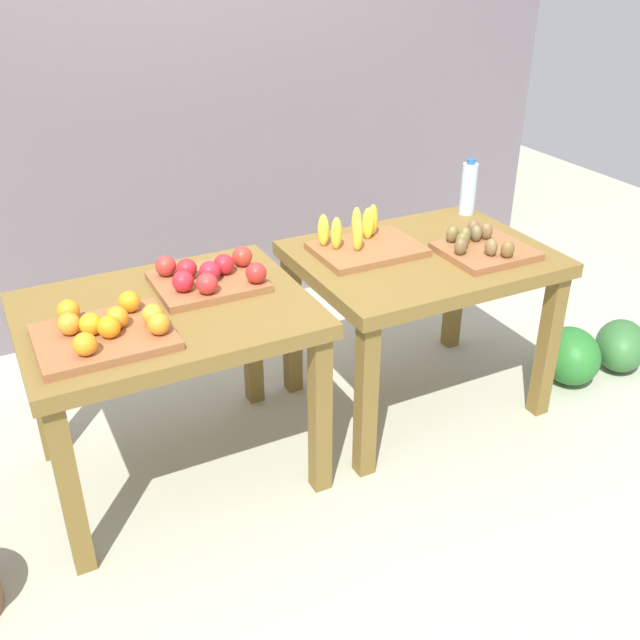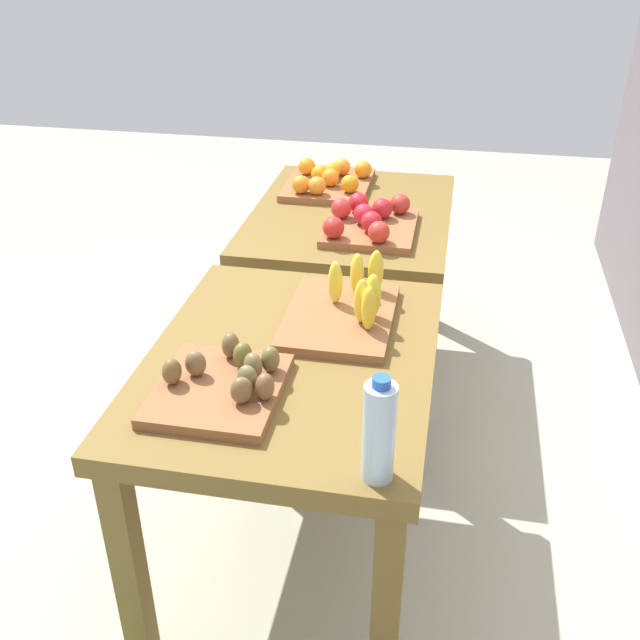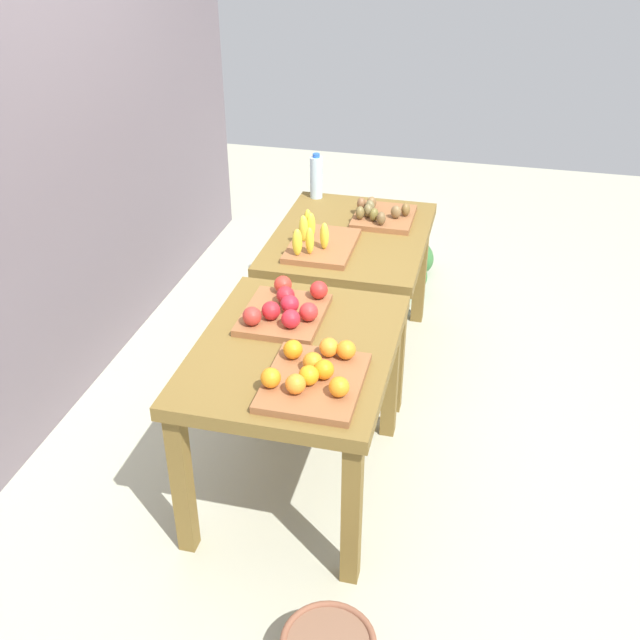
{
  "view_description": "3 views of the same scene",
  "coord_description": "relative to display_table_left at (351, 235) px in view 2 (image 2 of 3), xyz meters",
  "views": [
    {
      "loc": [
        -1.11,
        -2.34,
        1.98
      ],
      "look_at": [
        0.09,
        0.04,
        0.52
      ],
      "focal_mm": 40.95,
      "sensor_mm": 36.0,
      "label": 1
    },
    {
      "loc": [
        2.25,
        0.41,
        1.87
      ],
      "look_at": [
        0.04,
        -0.02,
        0.57
      ],
      "focal_mm": 41.33,
      "sensor_mm": 36.0,
      "label": 2
    },
    {
      "loc": [
        -3.03,
        -0.71,
        2.43
      ],
      "look_at": [
        0.03,
        0.04,
        0.52
      ],
      "focal_mm": 42.34,
      "sensor_mm": 36.0,
      "label": 3
    }
  ],
  "objects": [
    {
      "name": "ground_plane",
      "position": [
        0.56,
        0.0,
        -0.64
      ],
      "size": [
        8.0,
        8.0,
        0.0
      ],
      "primitive_type": "plane",
      "color": "#A9AA93"
    },
    {
      "name": "kiwi_bin",
      "position": [
        1.33,
        -0.13,
        0.14
      ],
      "size": [
        0.36,
        0.32,
        0.1
      ],
      "color": "brown",
      "rests_on": "display_table_right"
    },
    {
      "name": "display_table_right",
      "position": [
        1.12,
        0.0,
        0.0
      ],
      "size": [
        1.04,
        0.8,
        0.75
      ],
      "color": "brown",
      "rests_on": "ground_plane"
    },
    {
      "name": "orange_bin",
      "position": [
        -0.23,
        -0.14,
        0.15
      ],
      "size": [
        0.44,
        0.37,
        0.11
      ],
      "color": "brown",
      "rests_on": "display_table_left"
    },
    {
      "name": "water_bottle",
      "position": [
        1.57,
        0.3,
        0.23
      ],
      "size": [
        0.07,
        0.07,
        0.26
      ],
      "color": "silver",
      "rests_on": "display_table_right"
    },
    {
      "name": "display_table_left",
      "position": [
        0.0,
        0.0,
        0.0
      ],
      "size": [
        1.04,
        0.8,
        0.75
      ],
      "color": "brown",
      "rests_on": "ground_plane"
    },
    {
      "name": "banana_crate",
      "position": [
        0.9,
        0.12,
        0.15
      ],
      "size": [
        0.44,
        0.32,
        0.17
      ],
      "color": "brown",
      "rests_on": "display_table_right"
    },
    {
      "name": "wicker_basket",
      "position": [
        -0.88,
        -0.35,
        -0.55
      ],
      "size": [
        0.33,
        0.33,
        0.18
      ],
      "color": "brown",
      "rests_on": "ground_plane"
    },
    {
      "name": "apple_bin",
      "position": [
        0.2,
        0.1,
        0.15
      ],
      "size": [
        0.42,
        0.34,
        0.11
      ],
      "color": "brown",
      "rests_on": "display_table_left"
    }
  ]
}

